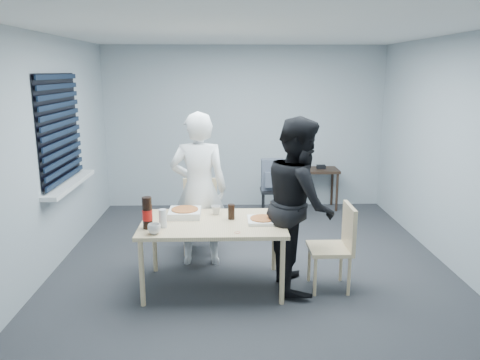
{
  "coord_description": "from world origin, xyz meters",
  "views": [
    {
      "loc": [
        -0.28,
        -5.07,
        2.2
      ],
      "look_at": [
        -0.14,
        0.1,
        0.99
      ],
      "focal_mm": 35.0,
      "sensor_mm": 36.0,
      "label": 1
    }
  ],
  "objects_px": {
    "chair_right": "(338,241)",
    "backpack": "(272,175)",
    "person_black": "(299,204)",
    "side_table": "(307,174)",
    "person_white": "(199,189)",
    "chair_far": "(200,209)",
    "mug_b": "(216,210)",
    "stool": "(272,197)",
    "soda_bottle": "(147,213)",
    "mug_a": "(154,229)",
    "dining_table": "(213,227)"
  },
  "relations": [
    {
      "from": "chair_right",
      "to": "backpack",
      "type": "relative_size",
      "value": 1.94
    },
    {
      "from": "person_black",
      "to": "side_table",
      "type": "relative_size",
      "value": 1.79
    },
    {
      "from": "person_white",
      "to": "person_black",
      "type": "xyz_separation_m",
      "value": [
        1.05,
        -0.61,
        0.0
      ]
    },
    {
      "from": "chair_far",
      "to": "person_white",
      "type": "xyz_separation_m",
      "value": [
        0.02,
        -0.45,
        0.37
      ]
    },
    {
      "from": "person_black",
      "to": "backpack",
      "type": "relative_size",
      "value": 3.86
    },
    {
      "from": "person_white",
      "to": "mug_b",
      "type": "relative_size",
      "value": 17.7
    },
    {
      "from": "stool",
      "to": "soda_bottle",
      "type": "xyz_separation_m",
      "value": [
        -1.44,
        -2.39,
        0.49
      ]
    },
    {
      "from": "person_black",
      "to": "mug_a",
      "type": "relative_size",
      "value": 14.39
    },
    {
      "from": "mug_b",
      "to": "soda_bottle",
      "type": "height_order",
      "value": "soda_bottle"
    },
    {
      "from": "dining_table",
      "to": "mug_a",
      "type": "relative_size",
      "value": 11.82
    },
    {
      "from": "mug_b",
      "to": "backpack",
      "type": "bearing_deg",
      "value": 67.88
    },
    {
      "from": "chair_far",
      "to": "soda_bottle",
      "type": "height_order",
      "value": "soda_bottle"
    },
    {
      "from": "chair_far",
      "to": "mug_b",
      "type": "xyz_separation_m",
      "value": [
        0.22,
        -0.83,
        0.24
      ]
    },
    {
      "from": "stool",
      "to": "backpack",
      "type": "bearing_deg",
      "value": -90.0
    },
    {
      "from": "person_black",
      "to": "mug_b",
      "type": "bearing_deg",
      "value": 74.79
    },
    {
      "from": "person_white",
      "to": "soda_bottle",
      "type": "distance_m",
      "value": 0.94
    },
    {
      "from": "backpack",
      "to": "mug_a",
      "type": "xyz_separation_m",
      "value": [
        -1.35,
        -2.54,
        0.06
      ]
    },
    {
      "from": "chair_far",
      "to": "soda_bottle",
      "type": "xyz_separation_m",
      "value": [
        -0.43,
        -1.27,
        0.35
      ]
    },
    {
      "from": "person_white",
      "to": "chair_right",
      "type": "bearing_deg",
      "value": 153.91
    },
    {
      "from": "stool",
      "to": "chair_far",
      "type": "bearing_deg",
      "value": -131.88
    },
    {
      "from": "person_white",
      "to": "person_black",
      "type": "height_order",
      "value": "same"
    },
    {
      "from": "dining_table",
      "to": "chair_far",
      "type": "xyz_separation_m",
      "value": [
        -0.2,
        1.08,
        -0.14
      ]
    },
    {
      "from": "side_table",
      "to": "mug_b",
      "type": "relative_size",
      "value": 9.86
    },
    {
      "from": "chair_far",
      "to": "mug_b",
      "type": "bearing_deg",
      "value": -75.09
    },
    {
      "from": "dining_table",
      "to": "mug_a",
      "type": "distance_m",
      "value": 0.65
    },
    {
      "from": "soda_bottle",
      "to": "person_black",
      "type": "bearing_deg",
      "value": 7.85
    },
    {
      "from": "person_white",
      "to": "stool",
      "type": "bearing_deg",
      "value": -122.17
    },
    {
      "from": "backpack",
      "to": "stool",
      "type": "bearing_deg",
      "value": 85.64
    },
    {
      "from": "person_black",
      "to": "mug_b",
      "type": "xyz_separation_m",
      "value": [
        -0.85,
        0.23,
        -0.13
      ]
    },
    {
      "from": "chair_far",
      "to": "side_table",
      "type": "xyz_separation_m",
      "value": [
        1.64,
        1.74,
        0.07
      ]
    },
    {
      "from": "chair_right",
      "to": "side_table",
      "type": "xyz_separation_m",
      "value": [
        0.17,
        2.9,
        0.07
      ]
    },
    {
      "from": "person_white",
      "to": "person_black",
      "type": "bearing_deg",
      "value": 149.76
    },
    {
      "from": "backpack",
      "to": "dining_table",
      "type": "bearing_deg",
      "value": -114.72
    },
    {
      "from": "dining_table",
      "to": "soda_bottle",
      "type": "relative_size",
      "value": 4.65
    },
    {
      "from": "soda_bottle",
      "to": "stool",
      "type": "bearing_deg",
      "value": 58.95
    },
    {
      "from": "chair_right",
      "to": "person_white",
      "type": "xyz_separation_m",
      "value": [
        -1.45,
        0.71,
        0.37
      ]
    },
    {
      "from": "dining_table",
      "to": "chair_right",
      "type": "relative_size",
      "value": 1.63
    },
    {
      "from": "dining_table",
      "to": "stool",
      "type": "distance_m",
      "value": 2.37
    },
    {
      "from": "chair_far",
      "to": "backpack",
      "type": "height_order",
      "value": "backpack"
    },
    {
      "from": "chair_right",
      "to": "soda_bottle",
      "type": "xyz_separation_m",
      "value": [
        -1.9,
        -0.11,
        0.35
      ]
    },
    {
      "from": "stool",
      "to": "mug_b",
      "type": "bearing_deg",
      "value": -111.98
    },
    {
      "from": "side_table",
      "to": "backpack",
      "type": "height_order",
      "value": "backpack"
    },
    {
      "from": "side_table",
      "to": "soda_bottle",
      "type": "xyz_separation_m",
      "value": [
        -2.07,
        -3.01,
        0.28
      ]
    },
    {
      "from": "chair_far",
      "to": "chair_right",
      "type": "relative_size",
      "value": 1.0
    },
    {
      "from": "backpack",
      "to": "soda_bottle",
      "type": "distance_m",
      "value": 2.79
    },
    {
      "from": "chair_right",
      "to": "backpack",
      "type": "xyz_separation_m",
      "value": [
        -0.46,
        2.27,
        0.19
      ]
    },
    {
      "from": "person_black",
      "to": "stool",
      "type": "bearing_deg",
      "value": 1.6
    },
    {
      "from": "person_black",
      "to": "soda_bottle",
      "type": "relative_size",
      "value": 5.66
    },
    {
      "from": "person_black",
      "to": "stool",
      "type": "relative_size",
      "value": 3.71
    },
    {
      "from": "chair_right",
      "to": "side_table",
      "type": "distance_m",
      "value": 2.91
    }
  ]
}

